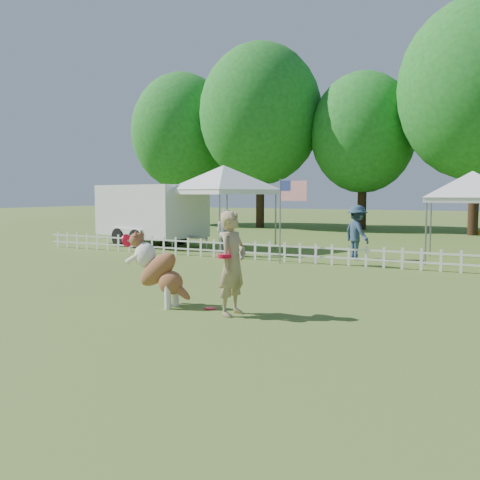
{
  "coord_description": "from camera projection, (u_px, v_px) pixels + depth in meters",
  "views": [
    {
      "loc": [
        5.06,
        -7.96,
        2.08
      ],
      "look_at": [
        -0.16,
        2.0,
        1.1
      ],
      "focal_mm": 40.0,
      "sensor_mm": 36.0,
      "label": 1
    }
  ],
  "objects": [
    {
      "name": "canopy_tent_right",
      "position": [
        471.0,
        218.0,
        16.04
      ],
      "size": [
        2.82,
        2.82,
        2.69
      ],
      "primitive_type": null,
      "rotation": [
        0.0,
        0.0,
        0.09
      ],
      "color": "white",
      "rests_on": "ground"
    },
    {
      "name": "spectator_a",
      "position": [
        226.0,
        233.0,
        17.76
      ],
      "size": [
        0.85,
        0.72,
        1.56
      ],
      "primitive_type": "imported",
      "rotation": [
        0.0,
        0.0,
        2.96
      ],
      "color": "#A5A7AB",
      "rests_on": "ground"
    },
    {
      "name": "cargo_trailer",
      "position": [
        151.0,
        214.0,
        21.49
      ],
      "size": [
        6.06,
        3.79,
        2.47
      ],
      "primitive_type": null,
      "rotation": [
        0.0,
        0.0,
        -0.25
      ],
      "color": "white",
      "rests_on": "ground"
    },
    {
      "name": "tree_left",
      "position": [
        260.0,
        128.0,
        32.16
      ],
      "size": [
        7.4,
        7.4,
        12.0
      ],
      "primitive_type": null,
      "color": "#1C621D",
      "rests_on": "ground"
    },
    {
      "name": "tree_far_left",
      "position": [
        182.0,
        142.0,
        35.42
      ],
      "size": [
        6.6,
        6.6,
        11.0
      ],
      "primitive_type": null,
      "color": "#1C621D",
      "rests_on": "ground"
    },
    {
      "name": "dog",
      "position": [
        159.0,
        270.0,
        9.84
      ],
      "size": [
        1.33,
        0.46,
        1.36
      ],
      "primitive_type": null,
      "rotation": [
        0.0,
        0.0,
        -0.02
      ],
      "color": "brown",
      "rests_on": "ground"
    },
    {
      "name": "picket_fence",
      "position": [
        324.0,
        254.0,
        15.7
      ],
      "size": [
        22.0,
        0.08,
        0.6
      ],
      "primitive_type": null,
      "color": "white",
      "rests_on": "ground"
    },
    {
      "name": "spectator_b",
      "position": [
        357.0,
        232.0,
        16.79
      ],
      "size": [
        1.25,
        1.22,
        1.72
      ],
      "primitive_type": "imported",
      "rotation": [
        0.0,
        0.0,
        2.41
      ],
      "color": "navy",
      "rests_on": "ground"
    },
    {
      "name": "flag_pole",
      "position": [
        280.0,
        221.0,
        15.84
      ],
      "size": [
        0.97,
        0.27,
        2.51
      ],
      "primitive_type": null,
      "rotation": [
        0.0,
        0.0,
        -0.18
      ],
      "color": "gray",
      "rests_on": "ground"
    },
    {
      "name": "tree_center_right",
      "position": [
        477.0,
        107.0,
        26.14
      ],
      "size": [
        7.6,
        7.6,
        12.6
      ],
      "primitive_type": null,
      "color": "#1C621D",
      "rests_on": "ground"
    },
    {
      "name": "tree_center_left",
      "position": [
        363.0,
        144.0,
        30.36
      ],
      "size": [
        6.0,
        6.0,
        9.8
      ],
      "primitive_type": null,
      "color": "#1C621D",
      "rests_on": "ground"
    },
    {
      "name": "ground",
      "position": [
        196.0,
        310.0,
        9.55
      ],
      "size": [
        120.0,
        120.0,
        0.0
      ],
      "primitive_type": "plane",
      "color": "#45611E",
      "rests_on": "ground"
    },
    {
      "name": "canopy_tent_left",
      "position": [
        224.0,
        209.0,
        19.67
      ],
      "size": [
        3.76,
        3.76,
        3.04
      ],
      "primitive_type": null,
      "rotation": [
        0.0,
        0.0,
        -0.34
      ],
      "color": "white",
      "rests_on": "ground"
    },
    {
      "name": "handler",
      "position": [
        232.0,
        263.0,
        9.11
      ],
      "size": [
        0.47,
        0.68,
        1.79
      ],
      "primitive_type": "imported",
      "rotation": [
        0.0,
        0.0,
        1.51
      ],
      "color": "tan",
      "rests_on": "ground"
    },
    {
      "name": "frisbee_on_turf",
      "position": [
        210.0,
        308.0,
        9.66
      ],
      "size": [
        0.28,
        0.28,
        0.02
      ],
      "primitive_type": "cylinder",
      "rotation": [
        0.0,
        0.0,
        -0.33
      ],
      "color": "red",
      "rests_on": "ground"
    }
  ]
}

